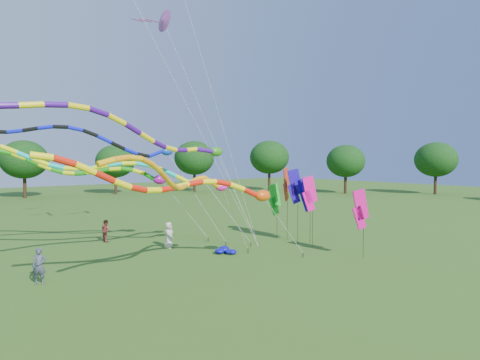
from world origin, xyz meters
TOP-DOWN VIEW (x-y plane):
  - ground at (0.00, 0.00)m, footprint 160.00×160.00m
  - tree_ring at (-0.36, 0.64)m, footprint 116.81×118.84m
  - tube_kite_red at (-4.01, 1.22)m, footprint 14.66×1.14m
  - tube_kite_orange at (-4.47, 1.11)m, footprint 11.09×5.44m
  - tube_kite_purple at (-5.13, 3.93)m, footprint 16.96×3.31m
  - tube_kite_blue at (-6.46, 8.48)m, footprint 14.54×4.33m
  - tube_kite_cyan at (-4.51, 7.21)m, footprint 14.00×4.23m
  - tube_kite_green at (-5.13, 11.27)m, footprint 12.99×5.41m
  - delta_kite_high_c at (-1.76, 8.82)m, footprint 6.53×5.65m
  - banner_pole_magenta_a at (5.97, -1.37)m, footprint 1.12×0.46m
  - banner_pole_blue_a at (5.88, 4.00)m, footprint 1.09×0.54m
  - banner_pole_green at (6.60, 6.84)m, footprint 1.16×0.19m
  - banner_pole_red at (6.26, 5.24)m, footprint 1.09×0.55m
  - banner_pole_magenta_b at (6.22, 2.92)m, footprint 1.11×0.51m
  - banner_pole_blue_b at (6.54, 3.43)m, footprint 1.10×0.52m
  - blue_nylon_heap at (0.36, 4.62)m, footprint 0.92×1.05m
  - person_a at (-1.76, 8.32)m, footprint 1.02×0.99m
  - person_b at (-10.38, 5.18)m, footprint 0.77×0.69m
  - person_c at (-4.34, 13.05)m, footprint 0.64×0.81m

SIDE VIEW (x-z plane):
  - ground at x=0.00m, z-range 0.00..0.00m
  - blue_nylon_heap at x=0.36m, z-range -0.02..0.42m
  - person_c at x=-4.34m, z-range 0.00..1.60m
  - person_b at x=-10.38m, z-range 0.00..1.76m
  - person_a at x=-1.76m, z-range 0.00..1.77m
  - banner_pole_green at x=6.60m, z-range 0.82..4.98m
  - banner_pole_magenta_a at x=5.97m, z-range 0.87..5.12m
  - banner_pole_blue_b at x=6.54m, z-range 1.14..5.95m
  - banner_pole_magenta_b at x=6.22m, z-range 1.18..6.07m
  - banner_pole_blue_a at x=5.88m, z-range 1.41..6.76m
  - banner_pole_red at x=6.26m, z-range 1.45..6.88m
  - tube_kite_red at x=-4.01m, z-range 1.25..8.09m
  - tube_kite_orange at x=-4.47m, z-range 1.66..8.34m
  - tube_kite_green at x=-5.13m, z-range 1.57..8.85m
  - tube_kite_cyan at x=-4.51m, z-range 1.67..8.96m
  - tree_ring at x=-0.36m, z-range 0.74..10.23m
  - tube_kite_blue at x=-6.46m, z-range 2.79..11.38m
  - tube_kite_purple at x=-5.13m, z-range 2.66..11.81m
  - delta_kite_high_c at x=-1.76m, z-range 7.02..23.49m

